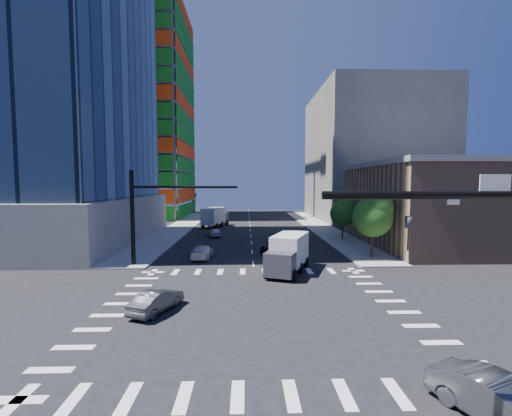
{
  "coord_description": "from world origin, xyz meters",
  "views": [
    {
      "loc": [
        -0.66,
        -21.16,
        7.89
      ],
      "look_at": [
        0.16,
        8.0,
        5.79
      ],
      "focal_mm": 24.0,
      "sensor_mm": 36.0,
      "label": 1
    }
  ],
  "objects": [
    {
      "name": "sidewalk_ne",
      "position": [
        12.5,
        40.0,
        0.07
      ],
      "size": [
        5.0,
        60.0,
        0.15
      ],
      "primitive_type": "cube",
      "color": "#9B9892",
      "rests_on": "ground"
    },
    {
      "name": "car_sb_mid",
      "position": [
        -5.48,
        29.19,
        0.65
      ],
      "size": [
        2.81,
        4.12,
        1.3
      ],
      "primitive_type": "imported",
      "rotation": [
        0.0,
        0.0,
        3.51
      ],
      "color": "#B4B7BC",
      "rests_on": "ground"
    },
    {
      "name": "car_sb_near",
      "position": [
        -5.32,
        14.63,
        0.69
      ],
      "size": [
        2.16,
        4.83,
        1.38
      ],
      "primitive_type": "imported",
      "rotation": [
        0.0,
        0.0,
        3.09
      ],
      "color": "silver",
      "rests_on": "ground"
    },
    {
      "name": "sidewalk_nw",
      "position": [
        -12.5,
        40.0,
        0.07
      ],
      "size": [
        5.0,
        60.0,
        0.15
      ],
      "primitive_type": "cube",
      "color": "#9B9892",
      "rests_on": "ground"
    },
    {
      "name": "signal_mast_nw",
      "position": [
        -10.0,
        11.5,
        5.49
      ],
      "size": [
        10.2,
        0.4,
        9.0
      ],
      "color": "black",
      "rests_on": "sidewalk_nw"
    },
    {
      "name": "car_sb_cross",
      "position": [
        -6.22,
        -0.36,
        0.67
      ],
      "size": [
        2.82,
        4.32,
        1.35
      ],
      "primitive_type": "imported",
      "rotation": [
        0.0,
        0.0,
        2.77
      ],
      "color": "#46474B",
      "rests_on": "ground"
    },
    {
      "name": "construction_building",
      "position": [
        -27.41,
        61.93,
        24.61
      ],
      "size": [
        25.16,
        34.5,
        70.6
      ],
      "color": "gray",
      "rests_on": "ground"
    },
    {
      "name": "car_nb_right",
      "position": [
        7.65,
        -10.71,
        0.75
      ],
      "size": [
        3.35,
        4.81,
        1.5
      ],
      "primitive_type": "imported",
      "rotation": [
        0.0,
        0.0,
        0.43
      ],
      "color": "#494A4E",
      "rests_on": "ground"
    },
    {
      "name": "road_markings",
      "position": [
        0.0,
        0.0,
        0.01
      ],
      "size": [
        20.0,
        20.0,
        0.01
      ],
      "primitive_type": "cube",
      "color": "silver",
      "rests_on": "ground"
    },
    {
      "name": "ground",
      "position": [
        0.0,
        0.0,
        0.0
      ],
      "size": [
        160.0,
        160.0,
        0.0
      ],
      "primitive_type": "plane",
      "color": "black",
      "rests_on": "ground"
    },
    {
      "name": "box_truck_near",
      "position": [
        2.93,
        8.58,
        1.45
      ],
      "size": [
        4.74,
        6.79,
        3.28
      ],
      "rotation": [
        0.0,
        0.0,
        -0.37
      ],
      "color": "black",
      "rests_on": "ground"
    },
    {
      "name": "car_nb_far",
      "position": [
        2.59,
        17.56,
        0.76
      ],
      "size": [
        3.88,
        5.91,
        1.51
      ],
      "primitive_type": "imported",
      "rotation": [
        0.0,
        0.0,
        -0.27
      ],
      "color": "black",
      "rests_on": "ground"
    },
    {
      "name": "tree_south",
      "position": [
        12.63,
        13.9,
        4.69
      ],
      "size": [
        4.16,
        4.16,
        6.82
      ],
      "color": "#382316",
      "rests_on": "sidewalk_ne"
    },
    {
      "name": "bg_building_ne",
      "position": [
        27.0,
        55.0,
        14.0
      ],
      "size": [
        24.0,
        30.0,
        28.0
      ],
      "primitive_type": "cube",
      "color": "#5E5B55",
      "rests_on": "ground"
    },
    {
      "name": "commercial_building",
      "position": [
        25.0,
        22.0,
        5.31
      ],
      "size": [
        20.5,
        22.5,
        10.6
      ],
      "color": "#946D56",
      "rests_on": "ground"
    },
    {
      "name": "tree_north",
      "position": [
        12.93,
        25.9,
        3.99
      ],
      "size": [
        3.54,
        3.52,
        5.78
      ],
      "color": "#382316",
      "rests_on": "sidewalk_ne"
    },
    {
      "name": "box_truck_far",
      "position": [
        -6.29,
        41.22,
        1.55
      ],
      "size": [
        4.68,
        7.2,
        3.49
      ],
      "rotation": [
        0.0,
        0.0,
        2.84
      ],
      "color": "black",
      "rests_on": "ground"
    }
  ]
}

